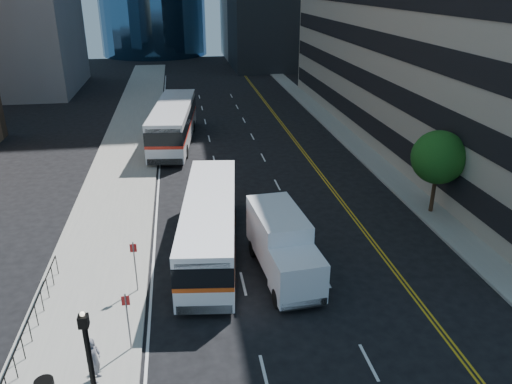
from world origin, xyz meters
The scene contains 9 objects.
ground centered at (0.00, 0.00, 0.00)m, with size 160.00×160.00×0.00m, color black.
sidewalk_west centered at (-10.50, 25.00, 0.07)m, with size 5.00×90.00×0.15m, color gray.
sidewalk_east centered at (9.00, 25.00, 0.07)m, with size 2.00×90.00×0.15m, color gray.
street_tree centered at (9.00, 8.00, 3.64)m, with size 3.20×3.20×5.10m.
lamp_post centered at (-9.00, -6.00, 2.72)m, with size 0.28×0.28×4.56m.
bus_front centered at (-4.79, 5.31, 1.67)m, with size 3.93×12.06×3.05m.
bus_rear centered at (-6.60, 25.00, 1.89)m, with size 4.40×13.65×3.46m.
box_truck centered at (-1.51, 2.51, 1.61)m, with size 2.72×6.53×3.05m.
pedestrian centered at (-9.48, -3.49, 1.04)m, with size 0.65×0.43×1.79m, color slate.
Camera 1 is at (-5.98, -17.99, 13.27)m, focal length 35.00 mm.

